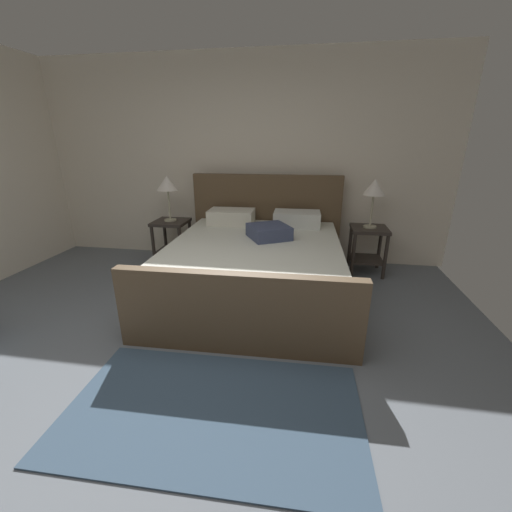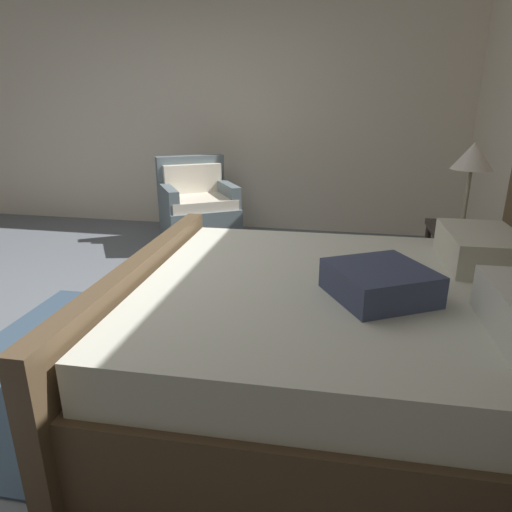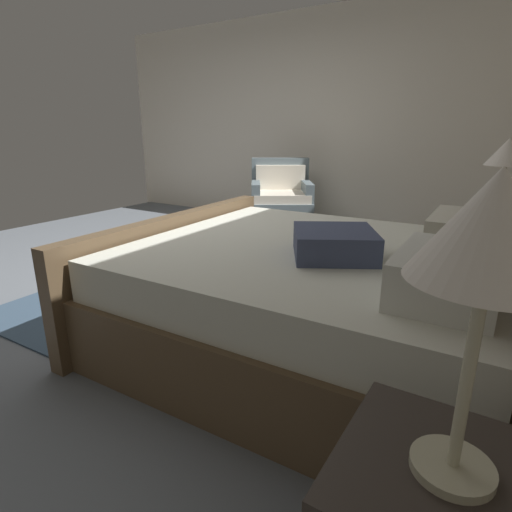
{
  "view_description": "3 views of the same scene",
  "coord_description": "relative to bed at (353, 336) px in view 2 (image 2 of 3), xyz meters",
  "views": [
    {
      "loc": [
        0.95,
        -1.53,
        1.63
      ],
      "look_at": [
        0.48,
        1.37,
        0.57
      ],
      "focal_mm": 22.77,
      "sensor_mm": 36.0,
      "label": 1
    },
    {
      "loc": [
        2.48,
        1.66,
        1.45
      ],
      "look_at": [
        0.71,
        1.31,
        0.83
      ],
      "focal_mm": 31.81,
      "sensor_mm": 36.0,
      "label": 2
    },
    {
      "loc": [
        2.48,
        2.58,
        1.25
      ],
      "look_at": [
        0.67,
        1.44,
        0.59
      ],
      "focal_mm": 28.96,
      "sensor_mm": 36.0,
      "label": 3
    }
  ],
  "objects": [
    {
      "name": "armchair",
      "position": [
        -2.4,
        -1.6,
        0.0
      ],
      "size": [
        1.0,
        1.0,
        0.9
      ],
      "color": "slate",
      "rests_on": "ground"
    },
    {
      "name": "area_rug",
      "position": [
        0.0,
        -1.73,
        -0.34
      ],
      "size": [
        1.9,
        1.1,
        0.01
      ],
      "primitive_type": "cube",
      "rotation": [
        0.0,
        0.0,
        0.02
      ],
      "color": "#3A4F65",
      "rests_on": "ground"
    },
    {
      "name": "ground_plane",
      "position": [
        -0.43,
        -1.75,
        -0.36
      ],
      "size": [
        5.46,
        5.86,
        0.02
      ],
      "primitive_type": "cube",
      "color": "slate"
    },
    {
      "name": "nightstand_left",
      "position": [
        -1.3,
        0.75,
        0.06
      ],
      "size": [
        0.44,
        0.44,
        0.6
      ],
      "color": "#342C27",
      "rests_on": "ground"
    },
    {
      "name": "table_lamp_left",
      "position": [
        -1.3,
        0.75,
        0.73
      ],
      "size": [
        0.27,
        0.27,
        0.59
      ],
      "color": "#B7B293",
      "rests_on": "nightstand_left"
    },
    {
      "name": "wall_side_left",
      "position": [
        -3.22,
        -1.75,
        1.0
      ],
      "size": [
        0.12,
        5.98,
        2.69
      ],
      "primitive_type": "cube",
      "color": "white",
      "rests_on": "ground"
    },
    {
      "name": "bed",
      "position": [
        0.0,
        0.0,
        0.0
      ],
      "size": [
        2.0,
        2.23,
        1.2
      ],
      "color": "brown",
      "rests_on": "ground"
    }
  ]
}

